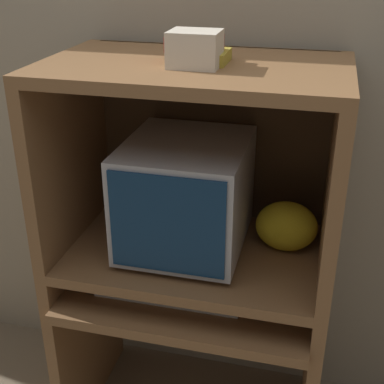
# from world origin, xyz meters

# --- Properties ---
(wall_back) EXTENTS (6.00, 0.06, 2.60)m
(wall_back) POSITION_xyz_m (0.00, 0.62, 1.30)
(wall_back) COLOR gray
(wall_back) RESTS_ON ground_plane
(desk_base) EXTENTS (0.90, 0.59, 0.65)m
(desk_base) POSITION_xyz_m (0.00, 0.25, 0.41)
(desk_base) COLOR brown
(desk_base) RESTS_ON ground_plane
(desk_monitor_shelf) EXTENTS (0.90, 0.56, 0.13)m
(desk_monitor_shelf) POSITION_xyz_m (0.00, 0.28, 0.75)
(desk_monitor_shelf) COLOR brown
(desk_monitor_shelf) RESTS_ON desk_base
(hutch_upper) EXTENTS (0.90, 0.56, 0.62)m
(hutch_upper) POSITION_xyz_m (0.00, 0.31, 1.18)
(hutch_upper) COLOR brown
(hutch_upper) RESTS_ON desk_monitor_shelf
(crt_monitor) EXTENTS (0.38, 0.44, 0.37)m
(crt_monitor) POSITION_xyz_m (-0.03, 0.29, 0.97)
(crt_monitor) COLOR #B2B2B7
(crt_monitor) RESTS_ON desk_monitor_shelf
(keyboard) EXTENTS (0.48, 0.14, 0.03)m
(keyboard) POSITION_xyz_m (-0.06, 0.17, 0.66)
(keyboard) COLOR beige
(keyboard) RESTS_ON desk_base
(mouse) EXTENTS (0.07, 0.05, 0.03)m
(mouse) POSITION_xyz_m (0.23, 0.17, 0.67)
(mouse) COLOR #B7B7B7
(mouse) RESTS_ON desk_base
(snack_bag) EXTENTS (0.20, 0.15, 0.17)m
(snack_bag) POSITION_xyz_m (0.29, 0.35, 0.86)
(snack_bag) COLOR gold
(snack_bag) RESTS_ON desk_monitor_shelf
(book_stack) EXTENTS (0.16, 0.14, 0.08)m
(book_stack) POSITION_xyz_m (0.01, 0.28, 1.43)
(book_stack) COLOR gold
(book_stack) RESTS_ON hutch_upper
(storage_box) EXTENTS (0.14, 0.12, 0.10)m
(storage_box) POSITION_xyz_m (0.01, 0.23, 1.45)
(storage_box) COLOR beige
(storage_box) RESTS_ON hutch_upper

